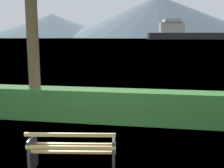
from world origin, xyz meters
The scene contains 5 objects.
water_surface centered at (0.00, 309.39, 0.00)m, with size 620.00×620.00×0.00m, color #6B8EA3.
park_bench centered at (0.01, -0.06, 0.43)m, with size 1.74×0.80×0.87m.
hedge_row centered at (0.00, 3.22, 0.50)m, with size 11.62×0.74×1.00m, color #387A33.
cargo_ship_large centered at (41.62, 267.10, 5.18)m, with size 119.81×34.74×18.54m.
distant_hills centered at (32.43, 557.47, 32.43)m, with size 765.42×415.58×82.07m.
Camera 1 is at (1.59, -4.92, 2.60)m, focal length 44.31 mm.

